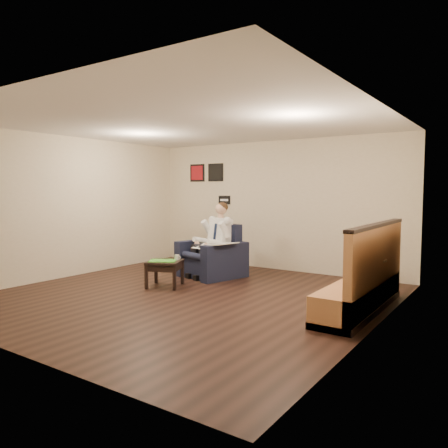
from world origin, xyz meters
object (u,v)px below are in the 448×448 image
Objects in this scene: armchair at (211,251)px; banquette at (360,268)px; green_folder at (163,261)px; seated_man at (206,242)px; coffee_mug at (177,257)px; smartphone at (170,259)px; side_table at (165,274)px; cafe_table at (365,283)px.

banquette is (3.23, -0.83, 0.11)m from armchair.
banquette is (3.40, 0.43, 0.15)m from green_folder.
seated_man is 14.39× the size of coffee_mug.
smartphone is 3.41m from banquette.
side_table is at bearing -80.60° from seated_man.
coffee_mug is 0.04× the size of banquette.
seated_man reaches higher than cafe_table.
banquette is (3.26, -0.70, -0.09)m from seated_man.
cafe_table reaches higher than green_folder.
coffee_mug reaches higher than green_folder.
armchair is 2.29× the size of green_folder.
armchair reaches higher than side_table.
armchair is 1.27m from green_folder.
armchair is at bearing 165.56° from banquette.
green_folder is at bearing -103.96° from smartphone.
green_folder is at bearing -122.32° from coffee_mug.
cafe_table is (3.39, 0.65, 0.13)m from side_table.
armchair is 0.24m from seated_man.
seated_man is 3.34m from banquette.
banquette reaches higher than smartphone.
armchair is 1.04m from coffee_mug.
armchair is 1.07m from smartphone.
side_table is 3.45m from cafe_table.
coffee_mug is (0.12, 0.19, 0.28)m from side_table.
coffee_mug is at bearing -176.41° from banquette.
coffee_mug is 0.13× the size of cafe_table.
side_table is 3.93× the size of smartphone.
side_table is 1.22× the size of green_folder.
banquette reaches higher than armchair.
side_table is at bearing -173.33° from banquette.
armchair is 1.46× the size of cafe_table.
cafe_table is (3.41, 0.68, -0.11)m from green_folder.
smartphone is (-0.00, 0.21, -0.00)m from green_folder.
smartphone is at bearing -173.11° from coffee_mug.
banquette is (3.25, 0.20, 0.11)m from coffee_mug.
smartphone is at bearing -82.92° from seated_man.
seated_man is 1.16m from green_folder.
coffee_mug is at bearing 57.68° from side_table.
smartphone is 3.44m from cafe_table.
cafe_table is (3.41, 0.48, -0.11)m from smartphone.
banquette is at bearing -92.25° from cafe_table.
side_table is 0.30m from smartphone.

